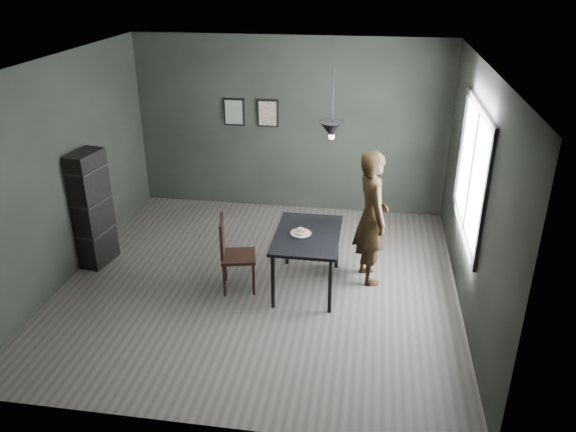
# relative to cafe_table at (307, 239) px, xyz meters

# --- Properties ---
(ground) EXTENTS (5.00, 5.00, 0.00)m
(ground) POSITION_rel_cafe_table_xyz_m (-0.60, 0.00, -0.67)
(ground) COLOR #3D3834
(ground) RESTS_ON ground
(back_wall) EXTENTS (5.00, 0.10, 2.80)m
(back_wall) POSITION_rel_cafe_table_xyz_m (-0.60, 2.50, 0.73)
(back_wall) COLOR black
(back_wall) RESTS_ON ground
(ceiling) EXTENTS (5.00, 5.00, 0.02)m
(ceiling) POSITION_rel_cafe_table_xyz_m (-0.60, 0.00, 2.13)
(ceiling) COLOR silver
(ceiling) RESTS_ON ground
(window_assembly) EXTENTS (0.04, 1.96, 1.56)m
(window_assembly) POSITION_rel_cafe_table_xyz_m (1.87, 0.20, 0.93)
(window_assembly) COLOR white
(window_assembly) RESTS_ON ground
(cafe_table) EXTENTS (0.80, 1.20, 0.75)m
(cafe_table) POSITION_rel_cafe_table_xyz_m (0.00, 0.00, 0.00)
(cafe_table) COLOR black
(cafe_table) RESTS_ON ground
(white_plate) EXTENTS (0.23, 0.23, 0.01)m
(white_plate) POSITION_rel_cafe_table_xyz_m (-0.08, -0.03, 0.08)
(white_plate) COLOR silver
(white_plate) RESTS_ON cafe_table
(donut_pile) EXTENTS (0.17, 0.17, 0.07)m
(donut_pile) POSITION_rel_cafe_table_xyz_m (-0.08, -0.03, 0.11)
(donut_pile) COLOR #FBE5C3
(donut_pile) RESTS_ON white_plate
(woman) EXTENTS (0.60, 0.74, 1.76)m
(woman) POSITION_rel_cafe_table_xyz_m (0.77, 0.33, 0.21)
(woman) COLOR black
(woman) RESTS_ON ground
(wood_chair) EXTENTS (0.50, 0.50, 0.97)m
(wood_chair) POSITION_rel_cafe_table_xyz_m (-0.93, -0.19, -0.12)
(wood_chair) COLOR black
(wood_chair) RESTS_ON ground
(shelf_unit) EXTENTS (0.38, 0.57, 1.59)m
(shelf_unit) POSITION_rel_cafe_table_xyz_m (-2.92, 0.20, 0.12)
(shelf_unit) COLOR black
(shelf_unit) RESTS_ON ground
(pendant_lamp) EXTENTS (0.28, 0.28, 0.86)m
(pendant_lamp) POSITION_rel_cafe_table_xyz_m (0.25, 0.10, 1.38)
(pendant_lamp) COLOR black
(pendant_lamp) RESTS_ON ground
(framed_print_left) EXTENTS (0.34, 0.04, 0.44)m
(framed_print_left) POSITION_rel_cafe_table_xyz_m (-1.50, 2.47, 0.93)
(framed_print_left) COLOR black
(framed_print_left) RESTS_ON ground
(framed_print_right) EXTENTS (0.34, 0.04, 0.44)m
(framed_print_right) POSITION_rel_cafe_table_xyz_m (-0.95, 2.47, 0.93)
(framed_print_right) COLOR black
(framed_print_right) RESTS_ON ground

